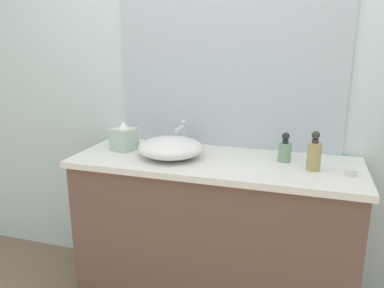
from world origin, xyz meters
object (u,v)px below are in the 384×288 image
object	(u,v)px
lotion_bottle	(285,150)
sink_basin	(171,148)
tissue_box	(124,138)
candle_jar	(351,172)
soap_dispenser	(314,154)

from	to	relation	value
lotion_bottle	sink_basin	bearing A→B (deg)	-169.64
tissue_box	candle_jar	distance (m)	1.20
soap_dispenser	lotion_bottle	size ratio (longest dim) A/B	1.25
sink_basin	candle_jar	bearing A→B (deg)	-1.22
sink_basin	soap_dispenser	size ratio (longest dim) A/B	1.83
soap_dispenser	lotion_bottle	world-z (taller)	soap_dispenser
lotion_bottle	candle_jar	bearing A→B (deg)	-22.26
soap_dispenser	tissue_box	xyz separation A→B (m)	(-1.03, 0.04, -0.01)
tissue_box	candle_jar	bearing A→B (deg)	-3.38
tissue_box	soap_dispenser	bearing A→B (deg)	-2.42
lotion_bottle	tissue_box	xyz separation A→B (m)	(-0.89, -0.06, 0.01)
sink_basin	tissue_box	bearing A→B (deg)	170.31
sink_basin	lotion_bottle	bearing A→B (deg)	10.36
soap_dispenser	candle_jar	distance (m)	0.18
soap_dispenser	tissue_box	bearing A→B (deg)	177.58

